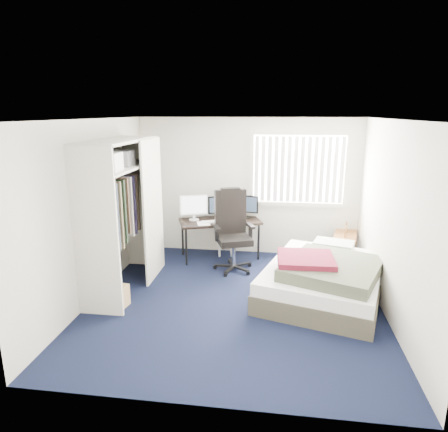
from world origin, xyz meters
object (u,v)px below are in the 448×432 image
object	(u,v)px
desk	(220,218)
office_chair	(232,239)
nightstand	(345,238)
bed	(324,277)

from	to	relation	value
desk	office_chair	xyz separation A→B (m)	(0.29, -0.51, -0.21)
office_chair	nightstand	size ratio (longest dim) A/B	1.68
desk	office_chair	distance (m)	0.63
desk	nightstand	distance (m)	2.24
nightstand	bed	bearing A→B (deg)	-109.16
bed	desk	bearing A→B (deg)	140.84
nightstand	bed	world-z (taller)	nightstand
office_chair	bed	world-z (taller)	office_chair
office_chair	nightstand	distance (m)	2.01
office_chair	desk	bearing A→B (deg)	119.48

